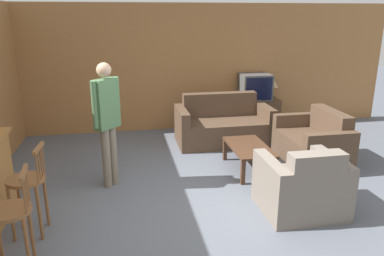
% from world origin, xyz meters
% --- Properties ---
extents(ground_plane, '(24.00, 24.00, 0.00)m').
position_xyz_m(ground_plane, '(0.00, 0.00, 0.00)').
color(ground_plane, '#565B66').
extents(wall_back, '(9.40, 0.08, 2.60)m').
position_xyz_m(wall_back, '(0.00, 3.74, 1.30)').
color(wall_back, '#9E6B3D').
rests_on(wall_back, ground_plane).
extents(bar_chair_near, '(0.45, 0.45, 1.04)m').
position_xyz_m(bar_chair_near, '(-2.20, -0.70, 0.58)').
color(bar_chair_near, brown).
rests_on(bar_chair_near, ground_plane).
extents(bar_chair_mid, '(0.44, 0.44, 1.04)m').
position_xyz_m(bar_chair_mid, '(-2.20, -0.02, 0.58)').
color(bar_chair_mid, brown).
rests_on(bar_chair_mid, ground_plane).
extents(couch_far, '(1.77, 0.92, 0.91)m').
position_xyz_m(couch_far, '(0.74, 2.64, 0.32)').
color(couch_far, '#4C3828').
rests_on(couch_far, ground_plane).
extents(armchair_near, '(0.97, 0.87, 0.89)m').
position_xyz_m(armchair_near, '(1.00, -0.12, 0.33)').
color(armchair_near, '#70665B').
rests_on(armchair_near, ground_plane).
extents(loveseat_right, '(0.85, 1.31, 0.87)m').
position_xyz_m(loveseat_right, '(1.95, 1.38, 0.32)').
color(loveseat_right, '#4C3828').
rests_on(loveseat_right, ground_plane).
extents(coffee_table, '(0.58, 1.05, 0.40)m').
position_xyz_m(coffee_table, '(0.78, 1.24, 0.35)').
color(coffee_table, '#472D1E').
rests_on(coffee_table, ground_plane).
extents(tv_unit, '(1.06, 0.46, 0.64)m').
position_xyz_m(tv_unit, '(1.63, 3.42, 0.32)').
color(tv_unit, '#513823').
rests_on(tv_unit, ground_plane).
extents(tv, '(0.63, 0.52, 0.54)m').
position_xyz_m(tv, '(1.63, 3.42, 0.91)').
color(tv, '#4C4C4C').
rests_on(tv, tv_unit).
extents(table_lamp, '(0.23, 0.23, 0.46)m').
position_xyz_m(table_lamp, '(2.03, 3.42, 0.97)').
color(table_lamp, brown).
rests_on(table_lamp, tv_unit).
extents(person_by_window, '(0.37, 0.39, 1.77)m').
position_xyz_m(person_by_window, '(-1.35, 1.09, 1.02)').
color(person_by_window, '#756B5B').
rests_on(person_by_window, ground_plane).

